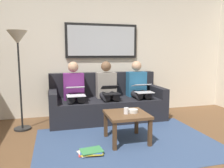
{
  "coord_description": "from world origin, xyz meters",
  "views": [
    {
      "loc": [
        1.01,
        2.05,
        1.29
      ],
      "look_at": [
        0.0,
        -1.7,
        0.75
      ],
      "focal_mm": 35.22,
      "sensor_mm": 36.0,
      "label": 1
    }
  ],
  "objects_px": {
    "couch": "(107,103)",
    "person_right": "(74,90)",
    "person_middle": "(107,89)",
    "laptop_black": "(110,90)",
    "framed_mirror": "(102,41)",
    "laptop_white": "(75,91)",
    "standing_lamp": "(18,49)",
    "bowl": "(133,111)",
    "magazine_stack": "(91,152)",
    "cup": "(126,111)",
    "coffee_table": "(127,117)",
    "person_left": "(138,87)",
    "laptop_silver": "(143,88)"
  },
  "relations": [
    {
      "from": "bowl",
      "to": "laptop_white",
      "type": "xyz_separation_m",
      "value": [
        0.74,
        -0.91,
        0.18
      ]
    },
    {
      "from": "cup",
      "to": "laptop_black",
      "type": "bearing_deg",
      "value": -90.88
    },
    {
      "from": "person_left",
      "to": "person_right",
      "type": "height_order",
      "value": "same"
    },
    {
      "from": "person_left",
      "to": "person_middle",
      "type": "height_order",
      "value": "same"
    },
    {
      "from": "person_right",
      "to": "bowl",
      "type": "bearing_deg",
      "value": 122.93
    },
    {
      "from": "couch",
      "to": "cup",
      "type": "relative_size",
      "value": 24.44
    },
    {
      "from": "framed_mirror",
      "to": "laptop_black",
      "type": "xyz_separation_m",
      "value": [
        0.0,
        0.7,
        -0.93
      ]
    },
    {
      "from": "framed_mirror",
      "to": "laptop_white",
      "type": "distance_m",
      "value": 1.32
    },
    {
      "from": "laptop_white",
      "to": "magazine_stack",
      "type": "bearing_deg",
      "value": 93.06
    },
    {
      "from": "couch",
      "to": "framed_mirror",
      "type": "xyz_separation_m",
      "value": [
        0.0,
        -0.39,
        1.24
      ]
    },
    {
      "from": "person_left",
      "to": "couch",
      "type": "bearing_deg",
      "value": -6.13
    },
    {
      "from": "standing_lamp",
      "to": "framed_mirror",
      "type": "bearing_deg",
      "value": -157.07
    },
    {
      "from": "person_middle",
      "to": "cup",
      "type": "bearing_deg",
      "value": 89.29
    },
    {
      "from": "coffee_table",
      "to": "magazine_stack",
      "type": "height_order",
      "value": "coffee_table"
    },
    {
      "from": "bowl",
      "to": "person_left",
      "type": "bearing_deg",
      "value": -115.18
    },
    {
      "from": "laptop_white",
      "to": "standing_lamp",
      "type": "bearing_deg",
      "value": -2.54
    },
    {
      "from": "magazine_stack",
      "to": "couch",
      "type": "bearing_deg",
      "value": -111.06
    },
    {
      "from": "framed_mirror",
      "to": "laptop_silver",
      "type": "xyz_separation_m",
      "value": [
        -0.64,
        0.7,
        -0.92
      ]
    },
    {
      "from": "couch",
      "to": "laptop_white",
      "type": "height_order",
      "value": "couch"
    },
    {
      "from": "laptop_silver",
      "to": "person_right",
      "type": "height_order",
      "value": "person_right"
    },
    {
      "from": "cup",
      "to": "person_right",
      "type": "relative_size",
      "value": 0.08
    },
    {
      "from": "framed_mirror",
      "to": "bowl",
      "type": "xyz_separation_m",
      "value": [
        -0.1,
        1.6,
        -1.1
      ]
    },
    {
      "from": "coffee_table",
      "to": "person_middle",
      "type": "height_order",
      "value": "person_middle"
    },
    {
      "from": "person_left",
      "to": "person_middle",
      "type": "relative_size",
      "value": 1.0
    },
    {
      "from": "bowl",
      "to": "standing_lamp",
      "type": "distance_m",
      "value": 2.11
    },
    {
      "from": "laptop_black",
      "to": "standing_lamp",
      "type": "distance_m",
      "value": 1.72
    },
    {
      "from": "laptop_black",
      "to": "magazine_stack",
      "type": "relative_size",
      "value": 1.0
    },
    {
      "from": "couch",
      "to": "standing_lamp",
      "type": "height_order",
      "value": "standing_lamp"
    },
    {
      "from": "bowl",
      "to": "standing_lamp",
      "type": "height_order",
      "value": "standing_lamp"
    },
    {
      "from": "bowl",
      "to": "person_middle",
      "type": "bearing_deg",
      "value": -84.93
    },
    {
      "from": "framed_mirror",
      "to": "person_right",
      "type": "xyz_separation_m",
      "value": [
        0.64,
        0.46,
        -0.94
      ]
    },
    {
      "from": "couch",
      "to": "laptop_black",
      "type": "xyz_separation_m",
      "value": [
        0.0,
        0.31,
        0.31
      ]
    },
    {
      "from": "bowl",
      "to": "magazine_stack",
      "type": "xyz_separation_m",
      "value": [
        0.68,
        0.28,
        -0.42
      ]
    },
    {
      "from": "laptop_silver",
      "to": "laptop_white",
      "type": "xyz_separation_m",
      "value": [
        1.28,
        -0.0,
        0.0
      ]
    },
    {
      "from": "person_right",
      "to": "framed_mirror",
      "type": "bearing_deg",
      "value": -144.48
    },
    {
      "from": "bowl",
      "to": "laptop_black",
      "type": "height_order",
      "value": "laptop_black"
    },
    {
      "from": "person_left",
      "to": "person_right",
      "type": "relative_size",
      "value": 1.0
    },
    {
      "from": "laptop_black",
      "to": "person_left",
      "type": "bearing_deg",
      "value": -159.54
    },
    {
      "from": "person_right",
      "to": "person_left",
      "type": "bearing_deg",
      "value": 180.0
    },
    {
      "from": "couch",
      "to": "person_right",
      "type": "xyz_separation_m",
      "value": [
        0.64,
        0.07,
        0.3
      ]
    },
    {
      "from": "person_left",
      "to": "laptop_white",
      "type": "bearing_deg",
      "value": 10.59
    },
    {
      "from": "person_left",
      "to": "person_middle",
      "type": "distance_m",
      "value": 0.64
    },
    {
      "from": "framed_mirror",
      "to": "coffee_table",
      "type": "relative_size",
      "value": 2.56
    },
    {
      "from": "person_middle",
      "to": "laptop_black",
      "type": "distance_m",
      "value": 0.24
    },
    {
      "from": "person_right",
      "to": "magazine_stack",
      "type": "xyz_separation_m",
      "value": [
        -0.06,
        1.43,
        -0.58
      ]
    },
    {
      "from": "couch",
      "to": "person_middle",
      "type": "bearing_deg",
      "value": 90.0
    },
    {
      "from": "laptop_silver",
      "to": "person_right",
      "type": "bearing_deg",
      "value": -10.62
    },
    {
      "from": "cup",
      "to": "person_right",
      "type": "bearing_deg",
      "value": -62.22
    },
    {
      "from": "couch",
      "to": "standing_lamp",
      "type": "distance_m",
      "value": 1.9
    },
    {
      "from": "coffee_table",
      "to": "laptop_silver",
      "type": "relative_size",
      "value": 1.6
    }
  ]
}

